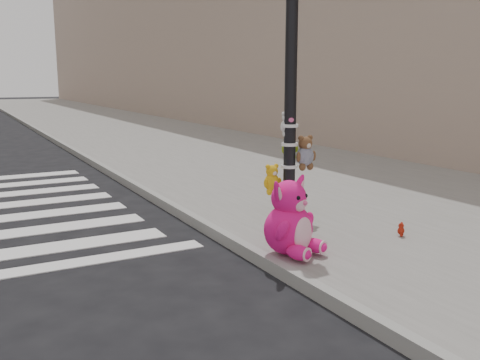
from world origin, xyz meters
TOP-DOWN VIEW (x-y plane):
  - ground at (0.00, 0.00)m, footprint 120.00×120.00m
  - sidewalk_near at (5.00, 10.00)m, footprint 7.00×80.00m
  - curb_edge at (1.55, 10.00)m, footprint 0.12×80.00m
  - bld_near at (10.50, 20.00)m, footprint 5.00×60.00m
  - signal_pole at (2.62, 1.81)m, footprint 0.73×0.49m
  - pink_bunny at (1.81, 0.57)m, footprint 0.73×0.79m
  - red_teddy at (3.40, 0.50)m, footprint 0.15×0.14m

SIDE VIEW (x-z plane):
  - ground at x=0.00m, z-range 0.00..0.00m
  - sidewalk_near at x=5.00m, z-range 0.00..0.14m
  - curb_edge at x=1.55m, z-range -0.01..0.15m
  - red_teddy at x=3.40m, z-range 0.14..0.31m
  - pink_bunny at x=1.81m, z-range 0.06..0.94m
  - signal_pole at x=2.62m, z-range -0.30..3.70m
  - bld_near at x=10.50m, z-range 0.00..10.00m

